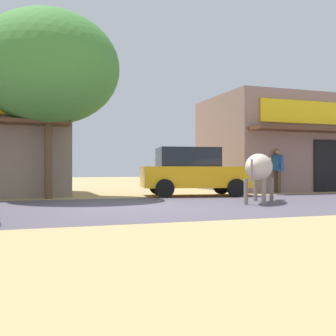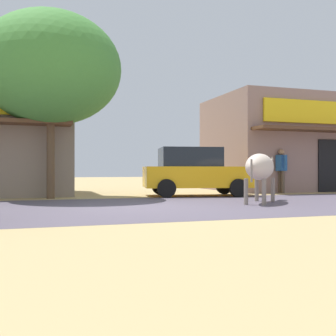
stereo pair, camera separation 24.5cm
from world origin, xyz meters
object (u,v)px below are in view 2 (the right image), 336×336
roadside_tree (51,69)px  parked_hatchback_car (195,171)px  cow_far_dark (261,167)px  pedestrian_by_shop (281,167)px

roadside_tree → parked_hatchback_car: roadside_tree is taller
parked_hatchback_car → roadside_tree: bearing=178.4°
roadside_tree → cow_far_dark: (5.29, -3.52, -3.06)m
roadside_tree → parked_hatchback_car: bearing=-1.6°
roadside_tree → parked_hatchback_car: size_ratio=1.48×
parked_hatchback_car → pedestrian_by_shop: bearing=7.7°
roadside_tree → parked_hatchback_car: 5.72m
pedestrian_by_shop → parked_hatchback_car: bearing=-172.3°
parked_hatchback_car → cow_far_dark: size_ratio=1.71×
roadside_tree → pedestrian_by_shop: roadside_tree is taller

